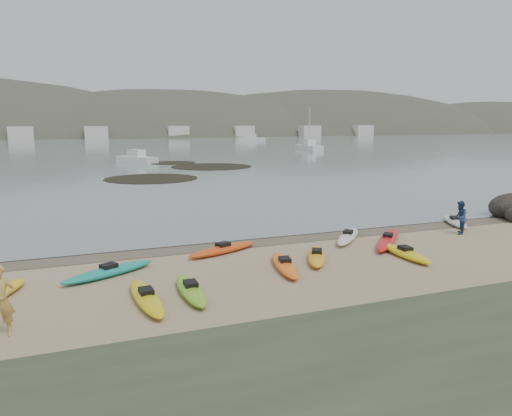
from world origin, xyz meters
name	(u,v)px	position (x,y,z in m)	size (l,w,h in m)	color
ground	(256,239)	(0.00, 0.00, 0.00)	(600.00, 600.00, 0.00)	tan
wet_sand	(258,241)	(0.00, -0.30, 0.00)	(60.00, 60.00, 0.00)	brown
water	(72,131)	(0.00, 300.00, 0.01)	(1200.00, 1200.00, 0.00)	slate
kayaks	(283,257)	(-0.35, -3.78, 0.17)	(23.65, 9.14, 0.34)	red
person_west	(0,301)	(-10.02, -7.54, 0.94)	(0.69, 0.45, 1.89)	tan
person_east	(460,218)	(9.73, -2.60, 0.82)	(0.80, 0.62, 1.65)	navy
kelp_mats	(184,170)	(4.91, 34.71, 0.03)	(18.49, 25.16, 0.04)	black
moored_boats	(115,147)	(1.93, 79.27, 0.58)	(80.36, 76.89, 1.36)	silver
far_hills	(177,171)	(39.38, 193.97, -15.93)	(550.00, 135.00, 80.00)	#384235
far_town	(106,133)	(6.00, 145.00, 2.00)	(199.00, 5.00, 4.00)	beige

